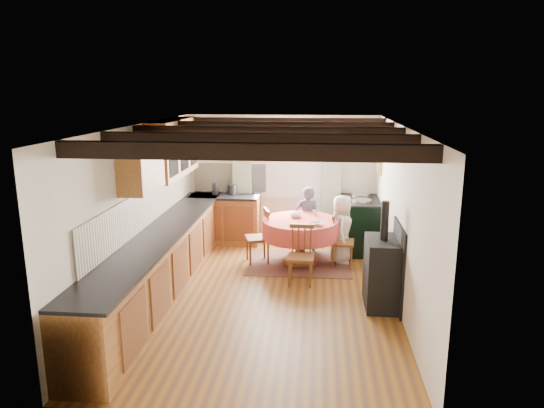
# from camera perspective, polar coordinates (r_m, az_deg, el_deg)

# --- Properties ---
(floor) EXTENTS (3.60, 5.50, 0.00)m
(floor) POSITION_cam_1_polar(r_m,az_deg,el_deg) (7.21, -0.61, -10.39)
(floor) COLOR #925C1A
(floor) RESTS_ON ground
(ceiling) EXTENTS (3.60, 5.50, 0.00)m
(ceiling) POSITION_cam_1_polar(r_m,az_deg,el_deg) (6.63, -0.67, 8.98)
(ceiling) COLOR white
(ceiling) RESTS_ON ground
(wall_back) EXTENTS (3.60, 0.00, 2.40)m
(wall_back) POSITION_cam_1_polar(r_m,az_deg,el_deg) (9.50, 1.12, 2.97)
(wall_back) COLOR silver
(wall_back) RESTS_ON ground
(wall_front) EXTENTS (3.60, 0.00, 2.40)m
(wall_front) POSITION_cam_1_polar(r_m,az_deg,el_deg) (4.24, -4.64, -10.30)
(wall_front) COLOR silver
(wall_front) RESTS_ON ground
(wall_left) EXTENTS (0.00, 5.50, 2.40)m
(wall_left) POSITION_cam_1_polar(r_m,az_deg,el_deg) (7.23, -14.96, -0.74)
(wall_left) COLOR silver
(wall_left) RESTS_ON ground
(wall_right) EXTENTS (0.00, 5.50, 2.40)m
(wall_right) POSITION_cam_1_polar(r_m,az_deg,el_deg) (6.88, 14.46, -1.44)
(wall_right) COLOR silver
(wall_right) RESTS_ON ground
(beam_a) EXTENTS (3.60, 0.16, 0.16)m
(beam_a) POSITION_cam_1_polar(r_m,az_deg,el_deg) (4.66, -3.29, 6.07)
(beam_a) COLOR black
(beam_a) RESTS_ON ceiling
(beam_b) EXTENTS (3.60, 0.16, 0.16)m
(beam_b) POSITION_cam_1_polar(r_m,az_deg,el_deg) (5.65, -1.75, 7.33)
(beam_b) COLOR black
(beam_b) RESTS_ON ceiling
(beam_c) EXTENTS (3.60, 0.16, 0.16)m
(beam_c) POSITION_cam_1_polar(r_m,az_deg,el_deg) (6.64, -0.66, 8.21)
(beam_c) COLOR black
(beam_c) RESTS_ON ceiling
(beam_d) EXTENTS (3.60, 0.16, 0.16)m
(beam_d) POSITION_cam_1_polar(r_m,az_deg,el_deg) (7.63, 0.14, 8.86)
(beam_d) COLOR black
(beam_d) RESTS_ON ceiling
(beam_e) EXTENTS (3.60, 0.16, 0.16)m
(beam_e) POSITION_cam_1_polar(r_m,az_deg,el_deg) (8.62, 0.77, 9.36)
(beam_e) COLOR black
(beam_e) RESTS_ON ceiling
(splash_left) EXTENTS (0.02, 4.50, 0.55)m
(splash_left) POSITION_cam_1_polar(r_m,az_deg,el_deg) (7.50, -14.04, -0.20)
(splash_left) COLOR beige
(splash_left) RESTS_ON wall_left
(splash_back) EXTENTS (1.40, 0.02, 0.55)m
(splash_back) POSITION_cam_1_polar(r_m,az_deg,el_deg) (9.61, -4.85, 3.04)
(splash_back) COLOR beige
(splash_back) RESTS_ON wall_back
(base_cabinet_left) EXTENTS (0.60, 5.30, 0.88)m
(base_cabinet_left) POSITION_cam_1_polar(r_m,az_deg,el_deg) (7.35, -12.41, -6.56)
(base_cabinet_left) COLOR #A5773C
(base_cabinet_left) RESTS_ON floor
(base_cabinet_back) EXTENTS (1.30, 0.60, 0.88)m
(base_cabinet_back) POSITION_cam_1_polar(r_m,az_deg,el_deg) (9.51, -5.36, -1.77)
(base_cabinet_back) COLOR #A5773C
(base_cabinet_back) RESTS_ON floor
(worktop_left) EXTENTS (0.64, 5.30, 0.04)m
(worktop_left) POSITION_cam_1_polar(r_m,az_deg,el_deg) (7.21, -12.43, -3.13)
(worktop_left) COLOR black
(worktop_left) RESTS_ON base_cabinet_left
(worktop_back) EXTENTS (1.30, 0.64, 0.04)m
(worktop_back) POSITION_cam_1_polar(r_m,az_deg,el_deg) (9.39, -5.44, 0.91)
(worktop_back) COLOR black
(worktop_back) RESTS_ON base_cabinet_back
(wall_cabinet_glass) EXTENTS (0.34, 1.80, 0.90)m
(wall_cabinet_glass) POSITION_cam_1_polar(r_m,az_deg,el_deg) (8.17, -11.25, 6.36)
(wall_cabinet_glass) COLOR #A5773C
(wall_cabinet_glass) RESTS_ON wall_left
(wall_cabinet_solid) EXTENTS (0.34, 0.90, 0.70)m
(wall_cabinet_solid) POSITION_cam_1_polar(r_m,az_deg,el_deg) (6.77, -14.83, 4.37)
(wall_cabinet_solid) COLOR #A5773C
(wall_cabinet_solid) RESTS_ON wall_left
(window_frame) EXTENTS (1.34, 0.03, 1.54)m
(window_frame) POSITION_cam_1_polar(r_m,az_deg,el_deg) (9.42, 1.73, 5.34)
(window_frame) COLOR white
(window_frame) RESTS_ON wall_back
(window_pane) EXTENTS (1.20, 0.01, 1.40)m
(window_pane) POSITION_cam_1_polar(r_m,az_deg,el_deg) (9.42, 1.74, 5.34)
(window_pane) COLOR white
(window_pane) RESTS_ON wall_back
(curtain_left) EXTENTS (0.35, 0.10, 2.10)m
(curtain_left) POSITION_cam_1_polar(r_m,az_deg,el_deg) (9.51, -3.44, 2.34)
(curtain_left) COLOR beige
(curtain_left) RESTS_ON wall_back
(curtain_right) EXTENTS (0.35, 0.10, 2.10)m
(curtain_right) POSITION_cam_1_polar(r_m,az_deg,el_deg) (9.40, 6.86, 2.14)
(curtain_right) COLOR beige
(curtain_right) RESTS_ON wall_back
(curtain_rod) EXTENTS (2.00, 0.03, 0.03)m
(curtain_rod) POSITION_cam_1_polar(r_m,az_deg,el_deg) (9.27, 1.72, 8.94)
(curtain_rod) COLOR black
(curtain_rod) RESTS_ON wall_back
(wall_picture) EXTENTS (0.04, 0.50, 0.60)m
(wall_picture) POSITION_cam_1_polar(r_m,az_deg,el_deg) (9.02, 12.25, 5.33)
(wall_picture) COLOR gold
(wall_picture) RESTS_ON wall_right
(wall_plate) EXTENTS (0.30, 0.02, 0.30)m
(wall_plate) POSITION_cam_1_polar(r_m,az_deg,el_deg) (9.38, 7.56, 5.81)
(wall_plate) COLOR silver
(wall_plate) RESTS_ON wall_back
(rug) EXTENTS (1.70, 1.32, 0.01)m
(rug) POSITION_cam_1_polar(r_m,az_deg,el_deg) (8.44, 3.21, -6.78)
(rug) COLOR #512620
(rug) RESTS_ON floor
(dining_table) EXTENTS (1.26, 1.26, 0.76)m
(dining_table) POSITION_cam_1_polar(r_m,az_deg,el_deg) (8.32, 3.25, -4.35)
(dining_table) COLOR #B5453A
(dining_table) RESTS_ON floor
(chair_near) EXTENTS (0.40, 0.42, 0.90)m
(chair_near) POSITION_cam_1_polar(r_m,az_deg,el_deg) (7.45, 3.32, -5.92)
(chair_near) COLOR brown
(chair_near) RESTS_ON floor
(chair_left) EXTENTS (0.51, 0.50, 0.92)m
(chair_left) POSITION_cam_1_polar(r_m,az_deg,el_deg) (8.34, -1.69, -3.72)
(chair_left) COLOR brown
(chair_left) RESTS_ON floor
(chair_right) EXTENTS (0.43, 0.41, 0.89)m
(chair_right) POSITION_cam_1_polar(r_m,az_deg,el_deg) (8.25, 8.14, -4.15)
(chair_right) COLOR brown
(chair_right) RESTS_ON floor
(aga_range) EXTENTS (0.68, 1.05, 0.97)m
(aga_range) POSITION_cam_1_polar(r_m,az_deg,el_deg) (9.10, 10.09, -2.33)
(aga_range) COLOR black
(aga_range) RESTS_ON floor
(cast_iron_stove) EXTENTS (0.44, 0.73, 1.45)m
(cast_iron_stove) POSITION_cam_1_polar(r_m,az_deg,el_deg) (6.79, 12.64, -5.70)
(cast_iron_stove) COLOR black
(cast_iron_stove) RESTS_ON floor
(child_far) EXTENTS (0.47, 0.35, 1.19)m
(child_far) POSITION_cam_1_polar(r_m,az_deg,el_deg) (8.90, 4.07, -1.75)
(child_far) COLOR #3C4254
(child_far) RESTS_ON floor
(child_right) EXTENTS (0.42, 0.60, 1.16)m
(child_right) POSITION_cam_1_polar(r_m,az_deg,el_deg) (8.39, 7.99, -2.88)
(child_right) COLOR beige
(child_right) RESTS_ON floor
(bowl_a) EXTENTS (0.25, 0.25, 0.05)m
(bowl_a) POSITION_cam_1_polar(r_m,az_deg,el_deg) (7.89, 5.07, -2.28)
(bowl_a) COLOR silver
(bowl_a) RESTS_ON dining_table
(bowl_b) EXTENTS (0.27, 0.27, 0.06)m
(bowl_b) POSITION_cam_1_polar(r_m,az_deg,el_deg) (8.36, 2.78, -1.32)
(bowl_b) COLOR silver
(bowl_b) RESTS_ON dining_table
(cup) EXTENTS (0.13, 0.13, 0.09)m
(cup) POSITION_cam_1_polar(r_m,az_deg,el_deg) (8.49, 5.05, -1.02)
(cup) COLOR silver
(cup) RESTS_ON dining_table
(canister_tall) EXTENTS (0.13, 0.13, 0.22)m
(canister_tall) POSITION_cam_1_polar(r_m,az_deg,el_deg) (9.44, -6.52, 1.75)
(canister_tall) COLOR #262628
(canister_tall) RESTS_ON worktop_back
(canister_wide) EXTENTS (0.16, 0.16, 0.18)m
(canister_wide) POSITION_cam_1_polar(r_m,az_deg,el_deg) (9.42, -4.61, 1.67)
(canister_wide) COLOR #262628
(canister_wide) RESTS_ON worktop_back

